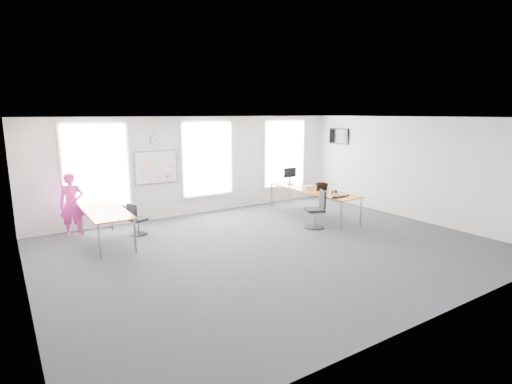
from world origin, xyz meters
TOP-DOWN VIEW (x-y plane):
  - floor at (0.00, 0.00)m, footprint 10.00×10.00m
  - ceiling at (0.00, 0.00)m, footprint 10.00×10.00m
  - wall_back at (0.00, 4.00)m, footprint 10.00×0.00m
  - wall_front at (0.00, -4.00)m, footprint 10.00×0.00m
  - wall_left at (-5.00, 0.00)m, footprint 0.00×10.00m
  - wall_right at (5.00, 0.00)m, footprint 0.00×10.00m
  - window_left at (-3.00, 3.97)m, footprint 1.60×0.06m
  - window_mid at (0.30, 3.97)m, footprint 1.60×0.06m
  - window_right at (3.30, 3.97)m, footprint 1.60×0.06m
  - desk_right at (2.78, 1.83)m, footprint 0.89×3.34m
  - desk_left at (-3.17, 2.49)m, footprint 0.89×2.22m
  - chair_right at (1.98, 0.72)m, footprint 0.62×0.62m
  - chair_left at (-2.36, 2.74)m, footprint 0.49×0.49m
  - person at (-3.73, 3.57)m, footprint 0.70×0.58m
  - whiteboard at (-1.35, 3.97)m, footprint 1.20×0.03m
  - wall_clock at (-1.35, 3.97)m, footprint 0.30×0.04m
  - tv at (4.95, 3.00)m, footprint 0.06×0.90m
  - keyboard at (2.61, 0.52)m, footprint 0.44×0.19m
  - mouse at (2.96, 0.54)m, footprint 0.11×0.14m
  - lens_cap at (2.85, 0.81)m, footprint 0.07×0.07m
  - headphones at (2.88, 1.00)m, footprint 0.17×0.09m
  - laptop_sleeve at (2.84, 1.48)m, footprint 0.32×0.24m
  - paper_stack at (2.68, 1.92)m, footprint 0.35×0.27m
  - monitor at (2.75, 2.92)m, footprint 0.49×0.20m

SIDE VIEW (x-z plane):
  - floor at x=0.00m, z-range 0.00..0.00m
  - chair_left at x=-2.36m, z-range -0.05..0.78m
  - chair_right at x=1.98m, z-range -0.06..0.97m
  - desk_left at x=-3.17m, z-range 0.34..1.15m
  - desk_right at x=2.78m, z-range 0.35..1.17m
  - person at x=-3.73m, z-range 0.00..1.63m
  - lens_cap at x=2.85m, z-range 0.81..0.82m
  - keyboard at x=2.61m, z-range 0.81..0.83m
  - mouse at x=2.96m, z-range 0.81..0.86m
  - headphones at x=2.88m, z-range 0.81..0.91m
  - paper_stack at x=2.68m, z-range 0.81..0.93m
  - laptop_sleeve at x=2.84m, z-range 0.81..1.06m
  - monitor at x=2.75m, z-range 0.87..1.41m
  - wall_back at x=0.00m, z-range -3.50..6.50m
  - wall_front at x=0.00m, z-range -3.50..6.50m
  - wall_left at x=-5.00m, z-range -3.50..6.50m
  - wall_right at x=5.00m, z-range -3.50..6.50m
  - whiteboard at x=-1.35m, z-range 1.10..2.00m
  - window_left at x=-3.00m, z-range 0.60..2.80m
  - window_mid at x=0.30m, z-range 0.60..2.80m
  - window_right at x=3.30m, z-range 0.60..2.80m
  - tv at x=4.95m, z-range 2.02..2.57m
  - wall_clock at x=-1.35m, z-range 2.20..2.50m
  - ceiling at x=0.00m, z-range 3.00..3.00m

